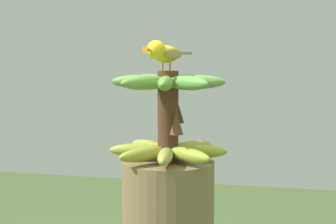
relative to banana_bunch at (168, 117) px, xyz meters
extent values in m
cylinder|color=#4C2D1E|center=(0.00, 0.00, 0.00)|extent=(0.06, 0.06, 0.24)
ellipsoid|color=olive|center=(0.05, 0.07, -0.09)|extent=(0.12, 0.15, 0.04)
ellipsoid|color=#91A335|center=(-0.01, 0.08, -0.09)|extent=(0.06, 0.16, 0.04)
ellipsoid|color=#9E9E32|center=(-0.06, 0.05, -0.09)|extent=(0.15, 0.12, 0.04)
ellipsoid|color=#969C41|center=(-0.08, -0.01, -0.09)|extent=(0.16, 0.06, 0.04)
ellipsoid|color=#99A530|center=(-0.05, -0.06, -0.09)|extent=(0.12, 0.15, 0.04)
ellipsoid|color=#9AA734|center=(0.01, -0.08, -0.09)|extent=(0.06, 0.16, 0.04)
ellipsoid|color=#97973B|center=(0.06, -0.05, -0.09)|extent=(0.15, 0.12, 0.04)
ellipsoid|color=olive|center=(0.08, 0.01, -0.09)|extent=(0.16, 0.06, 0.04)
ellipsoid|color=#5F8E35|center=(-0.07, -0.01, 0.09)|extent=(0.16, 0.06, 0.04)
ellipsoid|color=#5E9B41|center=(-0.04, -0.06, 0.09)|extent=(0.12, 0.15, 0.04)
ellipsoid|color=#689442|center=(0.01, -0.07, 0.09)|extent=(0.06, 0.16, 0.04)
ellipsoid|color=#5C9338|center=(0.06, -0.04, 0.09)|extent=(0.15, 0.12, 0.04)
ellipsoid|color=#659046|center=(0.07, 0.01, 0.09)|extent=(0.16, 0.06, 0.04)
ellipsoid|color=#678B47|center=(0.04, 0.06, 0.09)|extent=(0.12, 0.15, 0.04)
ellipsoid|color=#609241|center=(-0.01, 0.07, 0.09)|extent=(0.06, 0.16, 0.04)
ellipsoid|color=#6A9C40|center=(-0.06, 0.04, 0.09)|extent=(0.15, 0.12, 0.04)
cone|color=#4C2D1E|center=(0.04, -0.02, 0.01)|extent=(0.04, 0.04, 0.06)
cone|color=brown|center=(-0.03, -0.03, -0.01)|extent=(0.04, 0.04, 0.06)
cylinder|color=#C68933|center=(0.01, 0.02, 0.13)|extent=(0.01, 0.00, 0.02)
cylinder|color=#C68933|center=(0.00, 0.00, 0.13)|extent=(0.01, 0.01, 0.02)
ellipsoid|color=yellow|center=(0.01, 0.01, 0.16)|extent=(0.10, 0.08, 0.05)
ellipsoid|color=olive|center=(0.02, 0.03, 0.16)|extent=(0.07, 0.04, 0.03)
ellipsoid|color=olive|center=(0.00, -0.01, 0.16)|extent=(0.07, 0.04, 0.03)
cube|color=olive|center=(0.07, -0.02, 0.17)|extent=(0.06, 0.05, 0.01)
sphere|color=yellow|center=(-0.03, 0.03, 0.18)|extent=(0.05, 0.05, 0.05)
sphere|color=black|center=(-0.04, 0.01, 0.18)|extent=(0.01, 0.01, 0.01)
cone|color=orange|center=(-0.06, 0.04, 0.18)|extent=(0.03, 0.03, 0.02)
camera|label=1|loc=(-1.39, -0.34, 0.17)|focal=58.27mm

